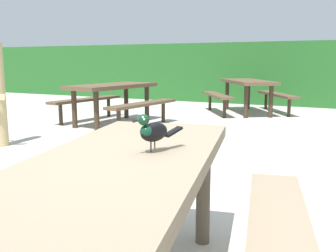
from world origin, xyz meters
TOP-DOWN VIEW (x-y plane):
  - hedge_wall at (0.00, 9.59)m, footprint 28.00×2.28m
  - picnic_table_foreground at (0.10, -0.19)m, footprint 1.99×2.02m
  - bird_grackle at (0.20, -0.10)m, footprint 0.14×0.27m
  - picnic_table_mid_left at (-2.92, 4.21)m, footprint 1.90×1.93m
  - picnic_table_mid_right at (-1.02, 6.74)m, footprint 2.34×2.35m

SIDE VIEW (x-z plane):
  - picnic_table_foreground at x=0.10m, z-range 0.19..0.93m
  - picnic_table_mid_left at x=-2.92m, z-range 0.19..0.93m
  - picnic_table_mid_right at x=-1.02m, z-range 0.19..0.93m
  - hedge_wall at x=0.00m, z-range 0.00..1.66m
  - bird_grackle at x=0.20m, z-range 0.75..0.94m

